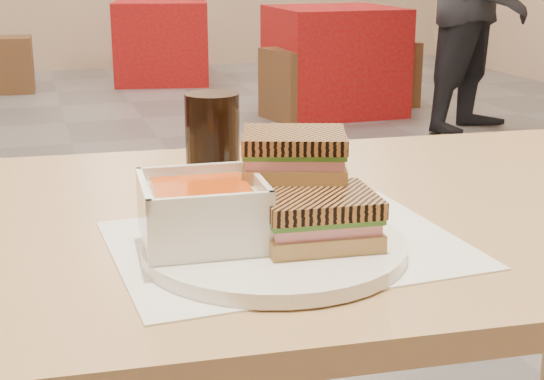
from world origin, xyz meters
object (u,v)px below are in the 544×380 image
object	(u,v)px
plate	(274,247)
cola_glass	(213,151)
panini_lower	(318,218)
bg_table_2	(162,42)
bg_table_1	(334,60)
bg_chair_1r	(386,72)
soup_bowl	(203,213)
bg_chair_2l	(8,64)
bg_chair_2r	(176,50)
bg_chair_1l	(300,84)
main_table	(332,291)

from	to	relation	value
plate	cola_glass	size ratio (longest dim) A/B	1.94
panini_lower	bg_table_2	size ratio (longest dim) A/B	0.14
bg_table_1	bg_chair_1r	world-z (taller)	bg_table_1
bg_table_2	cola_glass	bearing A→B (deg)	-98.90
soup_bowl	bg_table_2	size ratio (longest dim) A/B	0.14
bg_chair_2l	bg_chair_2r	distance (m)	1.44
bg_table_1	panini_lower	bearing A→B (deg)	-111.82
cola_glass	bg_chair_1l	world-z (taller)	cola_glass
bg_chair_2r	bg_table_1	bearing A→B (deg)	-68.11
bg_table_1	bg_table_2	bearing A→B (deg)	117.94
panini_lower	bg_chair_1l	world-z (taller)	panini_lower
main_table	bg_chair_2r	size ratio (longest dim) A/B	2.53
bg_table_1	cola_glass	bearing A→B (deg)	-113.49
plate	bg_table_2	world-z (taller)	plate
panini_lower	bg_chair_2r	size ratio (longest dim) A/B	0.25
soup_bowl	bg_chair_1r	bearing A→B (deg)	62.53
bg_table_2	bg_chair_2l	size ratio (longest dim) A/B	2.11
bg_table_1	bg_chair_1r	size ratio (longest dim) A/B	1.75
panini_lower	bg_table_1	bearing A→B (deg)	68.18
plate	bg_table_1	distance (m)	4.73
plate	bg_table_2	xyz separation A→B (m)	(0.90, 6.04, -0.42)
main_table	bg_chair_2r	bearing A→B (deg)	81.36
plate	cola_glass	bearing A→B (deg)	96.54
bg_chair_2l	bg_chair_2r	bearing A→B (deg)	12.89
bg_table_1	bg_chair_2r	world-z (taller)	bg_table_1
cola_glass	bg_chair_1l	bearing A→B (deg)	69.27
bg_chair_1l	soup_bowl	bearing A→B (deg)	-110.59
cola_glass	bg_chair_1r	distance (m)	4.93
soup_bowl	bg_table_2	distance (m)	6.11
cola_glass	bg_chair_2r	distance (m)	6.15
soup_bowl	cola_glass	bearing A→B (deg)	73.10
main_table	soup_bowl	world-z (taller)	soup_bowl
bg_table_1	plate	bearing A→B (deg)	-112.37
bg_table_2	bg_table_1	bearing A→B (deg)	-62.06
cola_glass	bg_chair_2l	world-z (taller)	cola_glass
bg_chair_1r	plate	bearing A→B (deg)	-116.65
bg_table_1	bg_chair_1l	size ratio (longest dim) A/B	1.64
bg_table_1	bg_chair_1l	bearing A→B (deg)	-150.44
panini_lower	bg_chair_2r	world-z (taller)	panini_lower
bg_chair_1r	bg_chair_2r	size ratio (longest dim) A/B	0.94
plate	bg_chair_2l	bearing A→B (deg)	93.50
bg_table_2	bg_chair_1r	distance (m)	2.05
plate	bg_chair_2r	xyz separation A→B (m)	(1.04, 6.21, -0.51)
panini_lower	bg_chair_2r	distance (m)	6.34
bg_table_1	bg_chair_2l	world-z (taller)	bg_table_1
panini_lower	bg_table_2	bearing A→B (deg)	81.97
main_table	bg_chair_2r	xyz separation A→B (m)	(0.92, 6.08, -0.39)
plate	bg_chair_2l	size ratio (longest dim) A/B	0.64
bg_chair_2l	main_table	bearing A→B (deg)	-85.22
bg_chair_1l	bg_chair_2r	size ratio (longest dim) A/B	1.01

